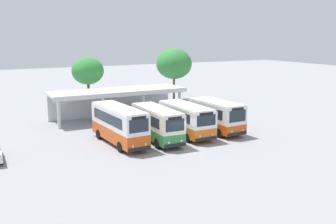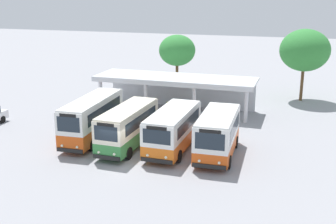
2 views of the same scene
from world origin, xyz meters
name	(u,v)px [view 1 (image 1 of 2)]	position (x,y,z in m)	size (l,w,h in m)	color
ground_plane	(180,148)	(0.00, 0.00, 0.00)	(180.00, 180.00, 0.00)	#939399
city_bus_nearest_orange	(119,124)	(-4.06, 3.75, 1.85)	(2.56, 8.12, 3.35)	black
city_bus_second_in_row	(157,123)	(-0.69, 2.97, 1.72)	(2.35, 7.31, 3.09)	black
city_bus_middle_cream	(186,119)	(2.67, 3.48, 1.68)	(2.52, 7.29, 3.02)	black
city_bus_fourth_amber	(216,115)	(6.04, 3.29, 1.73)	(2.67, 6.69, 3.13)	black
terminal_canopy	(116,96)	(-0.35, 14.51, 2.57)	(15.68, 4.73, 3.40)	silver
waiting_chair_end_by_column	(114,115)	(-0.95, 13.65, 0.52)	(0.46, 0.46, 0.86)	slate
waiting_chair_second_from_end	(119,114)	(-0.34, 13.68, 0.52)	(0.46, 0.46, 0.86)	slate
waiting_chair_middle_seat	(124,114)	(0.28, 13.68, 0.52)	(0.46, 0.46, 0.86)	slate
waiting_chair_fourth_seat	(129,113)	(0.89, 13.70, 0.52)	(0.46, 0.46, 0.86)	slate
roadside_tree_behind_canopy	(88,71)	(-2.00, 20.06, 5.11)	(4.03, 4.03, 6.85)	brown
roadside_tree_east_of_canopy	(174,64)	(11.44, 21.96, 5.44)	(5.21, 5.21, 7.66)	brown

